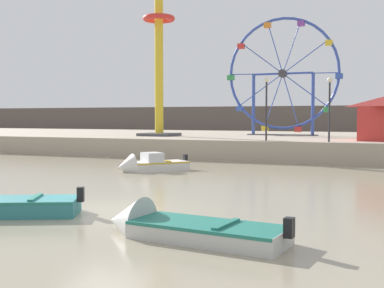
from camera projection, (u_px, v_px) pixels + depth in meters
The scene contains 9 objects.
ground_plane at pixel (105, 211), 15.92m from camera, with size 240.00×240.00×0.00m, color gray.
quay_promenade at pixel (295, 143), 43.15m from camera, with size 110.00×23.08×1.40m, color tan.
distant_town_skyline at pixel (333, 123), 64.88m from camera, with size 140.00×3.00×4.40m, color #564C47.
motorboat_white_red_stripe at pixel (147, 165), 27.61m from camera, with size 3.66×4.01×1.48m.
motorboat_pale_grey at pixel (173, 227), 12.47m from camera, with size 5.07×1.94×1.39m.
ferris_wheel_blue_frame at pixel (283, 76), 42.90m from camera, with size 9.87×1.20×10.03m.
drop_tower_yellow_tower at pixel (159, 49), 41.37m from camera, with size 2.80×2.80×15.07m.
promenade_lamp_near at pixel (266, 100), 33.38m from camera, with size 0.32×0.32×4.19m.
promenade_lamp_far at pixel (330, 100), 31.43m from camera, with size 0.32×0.32×4.04m.
Camera 1 is at (8.72, -13.45, 2.96)m, focal length 47.18 mm.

